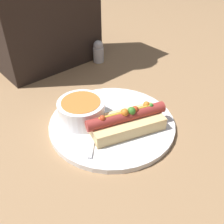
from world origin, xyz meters
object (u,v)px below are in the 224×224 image
Objects in this scene: hot_dog at (126,121)px; spoon at (96,124)px; salt_shaker at (98,52)px; soup_bowl at (81,110)px.

spoon is at bearing 147.77° from hot_dog.
spoon is at bearing -130.15° from salt_shaker.
hot_dog is at bearing -95.81° from spoon.
soup_bowl is at bearing -135.88° from salt_shaker.
soup_bowl is 0.33m from salt_shaker.
hot_dog reaches higher than soup_bowl.
hot_dog is 0.07m from spoon.
hot_dog is 1.66× the size of soup_bowl.
hot_dog is 0.37m from salt_shaker.
salt_shaker is at bearing 5.06° from spoon.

